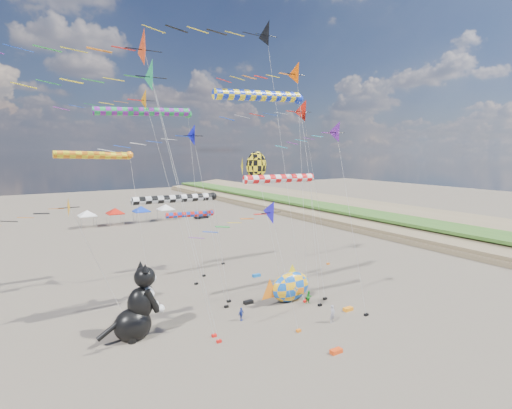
{
  "coord_description": "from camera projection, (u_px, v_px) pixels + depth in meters",
  "views": [
    {
      "loc": [
        -18.54,
        -17.94,
        14.24
      ],
      "look_at": [
        0.44,
        12.0,
        9.41
      ],
      "focal_mm": 28.0,
      "sensor_mm": 36.0,
      "label": 1
    }
  ],
  "objects": [
    {
      "name": "ground",
      "position": [
        346.0,
        364.0,
        26.77
      ],
      "size": [
        260.0,
        260.0,
        0.0
      ],
      "primitive_type": "plane",
      "color": "brown",
      "rests_on": "ground"
    },
    {
      "name": "kite_bag_2",
      "position": [
        336.0,
        351.0,
        28.18
      ],
      "size": [
        0.9,
        0.44,
        0.3
      ],
      "primitive_type": "cube",
      "color": "#ED4110",
      "rests_on": "ground"
    },
    {
      "name": "windsock_0",
      "position": [
        97.0,
        156.0,
        37.19
      ],
      "size": [
        8.36,
        0.73,
        14.15
      ],
      "color": "orange",
      "rests_on": "ground"
    },
    {
      "name": "delta_kite_7",
      "position": [
        153.0,
        78.0,
        24.92
      ],
      "size": [
        11.09,
        2.31,
        20.18
      ],
      "color": "#1A9A54",
      "rests_on": "ground"
    },
    {
      "name": "windsock_3",
      "position": [
        193.0,
        214.0,
        47.15
      ],
      "size": [
        7.37,
        0.67,
        7.09
      ],
      "color": "red",
      "rests_on": "ground"
    },
    {
      "name": "windsock_4",
      "position": [
        283.0,
        179.0,
        32.84
      ],
      "size": [
        8.07,
        0.71,
        12.3
      ],
      "color": "red",
      "rests_on": "ground"
    },
    {
      "name": "parked_car",
      "position": [
        202.0,
        216.0,
        83.75
      ],
      "size": [
        3.56,
        1.76,
        1.17
      ],
      "primitive_type": "imported",
      "rotation": [
        0.0,
        0.0,
        1.68
      ],
      "color": "#26262D",
      "rests_on": "ground"
    },
    {
      "name": "delta_kite_2",
      "position": [
        269.0,
        33.0,
        37.52
      ],
      "size": [
        14.79,
        2.81,
        26.88
      ],
      "color": "black",
      "rests_on": "ground"
    },
    {
      "name": "windsock_1",
      "position": [
        179.0,
        199.0,
        33.8
      ],
      "size": [
        8.86,
        0.69,
        10.53
      ],
      "color": "black",
      "rests_on": "ground"
    },
    {
      "name": "delta_kite_1",
      "position": [
        146.0,
        47.0,
        25.46
      ],
      "size": [
        13.04,
        2.78,
        22.38
      ],
      "color": "#E73C0B",
      "rests_on": "ground"
    },
    {
      "name": "cat_inflatable",
      "position": [
        136.0,
        301.0,
        30.22
      ],
      "size": [
        4.47,
        2.51,
        5.81
      ],
      "primitive_type": null,
      "rotation": [
        0.0,
        0.0,
        0.09
      ],
      "color": "black",
      "rests_on": "ground"
    },
    {
      "name": "angelfish_kite",
      "position": [
        255.0,
        167.0,
        36.9
      ],
      "size": [
        3.74,
        3.02,
        14.13
      ],
      "color": "yellow",
      "rests_on": "ground"
    },
    {
      "name": "person_adult",
      "position": [
        333.0,
        314.0,
        33.14
      ],
      "size": [
        0.63,
        0.5,
        1.5
      ],
      "primitive_type": "imported",
      "rotation": [
        0.0,
        0.0,
        0.28
      ],
      "color": "#94919F",
      "rests_on": "ground"
    },
    {
      "name": "delta_kite_9",
      "position": [
        173.0,
        139.0,
        31.82
      ],
      "size": [
        10.47,
        1.87,
        16.41
      ],
      "color": "#1012CB",
      "rests_on": "ground"
    },
    {
      "name": "kite_bag_0",
      "position": [
        348.0,
        309.0,
        35.64
      ],
      "size": [
        0.9,
        0.44,
        0.3
      ],
      "primitive_type": "cube",
      "color": "orange",
      "rests_on": "ground"
    },
    {
      "name": "delta_kite_4",
      "position": [
        341.0,
        135.0,
        30.58
      ],
      "size": [
        8.54,
        1.87,
        16.65
      ],
      "color": "#661F91",
      "rests_on": "ground"
    },
    {
      "name": "child_green",
      "position": [
        309.0,
        297.0,
        37.23
      ],
      "size": [
        0.64,
        0.51,
        1.25
      ],
      "primitive_type": "imported",
      "rotation": [
        0.0,
        0.0,
        -0.07
      ],
      "color": "#1C8D21",
      "rests_on": "ground"
    },
    {
      "name": "windsock_2",
      "position": [
        148.0,
        112.0,
        39.82
      ],
      "size": [
        11.17,
        0.86,
        18.46
      ],
      "color": "#1B9545",
      "rests_on": "ground"
    },
    {
      "name": "kite_bag_3",
      "position": [
        256.0,
        275.0,
        45.23
      ],
      "size": [
        0.9,
        0.44,
        0.3
      ],
      "primitive_type": "cube",
      "color": "blue",
      "rests_on": "ground"
    },
    {
      "name": "delta_kite_3",
      "position": [
        60.0,
        213.0,
        30.86
      ],
      "size": [
        9.75,
        1.77,
        10.65
      ],
      "color": "orange",
      "rests_on": "ground"
    },
    {
      "name": "delta_kite_6",
      "position": [
        141.0,
        101.0,
        37.3
      ],
      "size": [
        11.95,
        2.2,
        20.23
      ],
      "color": "orange",
      "rests_on": "ground"
    },
    {
      "name": "fish_inflatable",
      "position": [
        290.0,
        287.0,
        37.75
      ],
      "size": [
        5.65,
        2.05,
        3.6
      ],
      "color": "blue",
      "rests_on": "ground"
    },
    {
      "name": "delta_kite_0",
      "position": [
        295.0,
        75.0,
        33.46
      ],
      "size": [
        10.41,
        2.15,
        21.86
      ],
      "color": "#F95603",
      "rests_on": "ground"
    },
    {
      "name": "delta_kite_5",
      "position": [
        303.0,
        113.0,
        45.28
      ],
      "size": [
        13.61,
        2.76,
        20.06
      ],
      "color": "red",
      "rests_on": "ground"
    },
    {
      "name": "delta_kite_8",
      "position": [
        267.0,
        219.0,
        28.65
      ],
      "size": [
        8.57,
        1.97,
        10.63
      ],
      "color": "#1F14D7",
      "rests_on": "ground"
    },
    {
      "name": "child_blue",
      "position": [
        241.0,
        314.0,
        33.54
      ],
      "size": [
        0.72,
        0.48,
        1.14
      ],
      "primitive_type": "imported",
      "rotation": [
        0.0,
        0.0,
        0.34
      ],
      "color": "#273DA2",
      "rests_on": "ground"
    },
    {
      "name": "windsock_5",
      "position": [
        264.0,
        97.0,
        33.16
      ],
      "size": [
        9.95,
        0.9,
        19.15
      ],
      "color": "#1330C3",
      "rests_on": "ground"
    },
    {
      "name": "tent_row",
      "position": [
        128.0,
        208.0,
        77.36
      ],
      "size": [
        19.2,
        4.2,
        3.8
      ],
      "color": "white",
      "rests_on": "ground"
    },
    {
      "name": "kite_bag_1",
      "position": [
        248.0,
        302.0,
        37.26
      ],
      "size": [
        0.9,
        0.44,
        0.3
      ],
      "primitive_type": "cube",
      "color": "black",
      "rests_on": "ground"
    }
  ]
}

